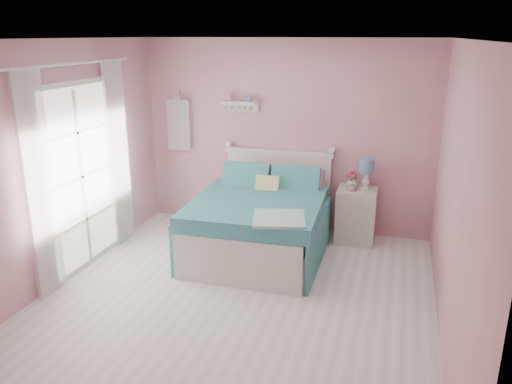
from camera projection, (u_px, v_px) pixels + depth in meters
The scene contains 13 objects.
floor at pixel (234, 302), 5.14m from camera, with size 4.50×4.50×0.00m, color silver.
room_shell at pixel (232, 153), 4.66m from camera, with size 4.50×4.50×4.50m.
bed at pixel (261, 223), 6.21m from camera, with size 1.59×1.97×1.12m.
nightstand at pixel (356, 215), 6.57m from camera, with size 0.50×0.49×0.72m.
table_lamp at pixel (367, 168), 6.40m from camera, with size 0.20×0.20×0.40m.
vase at pixel (351, 183), 6.48m from camera, with size 0.14×0.14×0.15m, color white.
teacup at pixel (351, 188), 6.37m from camera, with size 0.10×0.10×0.08m, color #CD8A9D.
roses at pixel (352, 174), 6.44m from camera, with size 0.14×0.11×0.12m.
wall_shelf at pixel (240, 104), 6.79m from camera, with size 0.50×0.15×0.25m.
hanging_dress at pixel (179, 125), 7.13m from camera, with size 0.34×0.03×0.72m, color white.
french_door at pixel (81, 177), 5.71m from camera, with size 0.04×1.32×2.16m.
curtain_near at pixel (39, 187), 4.98m from camera, with size 0.04×0.40×2.32m, color white.
curtain_far at pixel (119, 154), 6.34m from camera, with size 0.04×0.40×2.32m, color white.
Camera 1 is at (1.50, -4.31, 2.64)m, focal length 35.00 mm.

